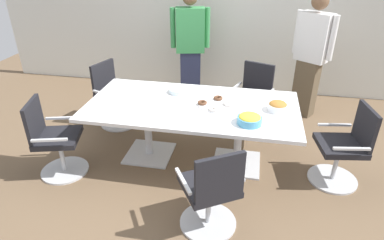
{
  "coord_description": "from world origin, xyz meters",
  "views": [
    {
      "loc": [
        0.66,
        -3.36,
        2.39
      ],
      "look_at": [
        0.0,
        0.0,
        0.55
      ],
      "focal_mm": 31.13,
      "sensor_mm": 36.0,
      "label": 1
    }
  ],
  "objects_px": {
    "conference_table": "(192,114)",
    "snack_bowl_pretzels": "(278,106)",
    "office_chair_4": "(54,142)",
    "office_chair_2": "(252,100)",
    "office_chair_3": "(114,98)",
    "office_chair_0": "(211,194)",
    "office_chair_1": "(344,150)",
    "person_standing_1": "(311,55)",
    "plate_stack": "(179,91)",
    "person_standing_0": "(190,46)",
    "snack_bowl_chips_yellow": "(250,119)",
    "donut_platter": "(215,104)"
  },
  "relations": [
    {
      "from": "conference_table",
      "to": "snack_bowl_pretzels",
      "type": "distance_m",
      "value": 0.97
    },
    {
      "from": "office_chair_4",
      "to": "office_chair_2",
      "type": "bearing_deg",
      "value": 110.48
    },
    {
      "from": "office_chair_3",
      "to": "office_chair_4",
      "type": "xyz_separation_m",
      "value": [
        -0.19,
        -1.26,
        0.0
      ]
    },
    {
      "from": "office_chair_0",
      "to": "office_chair_3",
      "type": "bearing_deg",
      "value": 101.55
    },
    {
      "from": "office_chair_1",
      "to": "person_standing_1",
      "type": "xyz_separation_m",
      "value": [
        -0.25,
        1.65,
        0.54
      ]
    },
    {
      "from": "snack_bowl_pretzels",
      "to": "plate_stack",
      "type": "xyz_separation_m",
      "value": [
        -1.18,
        0.28,
        -0.03
      ]
    },
    {
      "from": "person_standing_0",
      "to": "person_standing_1",
      "type": "height_order",
      "value": "person_standing_1"
    },
    {
      "from": "office_chair_4",
      "to": "conference_table",
      "type": "bearing_deg",
      "value": 94.88
    },
    {
      "from": "office_chair_0",
      "to": "snack_bowl_chips_yellow",
      "type": "relative_size",
      "value": 3.6
    },
    {
      "from": "office_chair_4",
      "to": "donut_platter",
      "type": "bearing_deg",
      "value": 92.89
    },
    {
      "from": "donut_platter",
      "to": "plate_stack",
      "type": "height_order",
      "value": "plate_stack"
    },
    {
      "from": "office_chair_2",
      "to": "office_chair_3",
      "type": "distance_m",
      "value": 1.99
    },
    {
      "from": "office_chair_4",
      "to": "plate_stack",
      "type": "distance_m",
      "value": 1.56
    },
    {
      "from": "office_chair_2",
      "to": "plate_stack",
      "type": "bearing_deg",
      "value": 58.2
    },
    {
      "from": "donut_platter",
      "to": "office_chair_1",
      "type": "bearing_deg",
      "value": -4.88
    },
    {
      "from": "office_chair_1",
      "to": "snack_bowl_chips_yellow",
      "type": "bearing_deg",
      "value": 93.64
    },
    {
      "from": "plate_stack",
      "to": "snack_bowl_pretzels",
      "type": "bearing_deg",
      "value": -13.42
    },
    {
      "from": "office_chair_0",
      "to": "office_chair_2",
      "type": "relative_size",
      "value": 1.0
    },
    {
      "from": "office_chair_0",
      "to": "office_chair_2",
      "type": "xyz_separation_m",
      "value": [
        0.29,
        2.08,
        0.0
      ]
    },
    {
      "from": "office_chair_4",
      "to": "snack_bowl_chips_yellow",
      "type": "distance_m",
      "value": 2.18
    },
    {
      "from": "office_chair_2",
      "to": "office_chair_3",
      "type": "height_order",
      "value": "same"
    },
    {
      "from": "office_chair_1",
      "to": "snack_bowl_chips_yellow",
      "type": "distance_m",
      "value": 1.13
    },
    {
      "from": "office_chair_2",
      "to": "snack_bowl_chips_yellow",
      "type": "distance_m",
      "value": 1.4
    },
    {
      "from": "office_chair_0",
      "to": "snack_bowl_pretzels",
      "type": "xyz_separation_m",
      "value": [
        0.57,
        1.1,
        0.4
      ]
    },
    {
      "from": "office_chair_3",
      "to": "office_chair_1",
      "type": "bearing_deg",
      "value": 93.75
    },
    {
      "from": "donut_platter",
      "to": "person_standing_1",
      "type": "bearing_deg",
      "value": 52.24
    },
    {
      "from": "office_chair_1",
      "to": "snack_bowl_chips_yellow",
      "type": "relative_size",
      "value": 3.6
    },
    {
      "from": "office_chair_1",
      "to": "office_chair_4",
      "type": "height_order",
      "value": "same"
    },
    {
      "from": "office_chair_0",
      "to": "office_chair_4",
      "type": "bearing_deg",
      "value": 132.69
    },
    {
      "from": "conference_table",
      "to": "snack_bowl_pretzels",
      "type": "relative_size",
      "value": 11.09
    },
    {
      "from": "snack_bowl_pretzels",
      "to": "donut_platter",
      "type": "distance_m",
      "value": 0.69
    },
    {
      "from": "conference_table",
      "to": "office_chair_0",
      "type": "distance_m",
      "value": 1.16
    },
    {
      "from": "person_standing_0",
      "to": "conference_table",
      "type": "bearing_deg",
      "value": 88.83
    },
    {
      "from": "snack_bowl_chips_yellow",
      "to": "snack_bowl_pretzels",
      "type": "xyz_separation_m",
      "value": [
        0.29,
        0.36,
        0.0
      ]
    },
    {
      "from": "person_standing_1",
      "to": "conference_table",
      "type": "bearing_deg",
      "value": 81.04
    },
    {
      "from": "office_chair_3",
      "to": "person_standing_1",
      "type": "xyz_separation_m",
      "value": [
        2.74,
        0.85,
        0.54
      ]
    },
    {
      "from": "person_standing_0",
      "to": "snack_bowl_pretzels",
      "type": "relative_size",
      "value": 8.25
    },
    {
      "from": "conference_table",
      "to": "office_chair_1",
      "type": "relative_size",
      "value": 2.64
    },
    {
      "from": "office_chair_3",
      "to": "person_standing_0",
      "type": "xyz_separation_m",
      "value": [
        0.92,
        0.99,
        0.53
      ]
    },
    {
      "from": "office_chair_3",
      "to": "plate_stack",
      "type": "distance_m",
      "value": 1.2
    },
    {
      "from": "office_chair_1",
      "to": "office_chair_4",
      "type": "bearing_deg",
      "value": 88.76
    },
    {
      "from": "person_standing_1",
      "to": "donut_platter",
      "type": "distance_m",
      "value": 1.95
    },
    {
      "from": "snack_bowl_chips_yellow",
      "to": "snack_bowl_pretzels",
      "type": "relative_size",
      "value": 1.17
    },
    {
      "from": "office_chair_3",
      "to": "snack_bowl_chips_yellow",
      "type": "distance_m",
      "value": 2.25
    },
    {
      "from": "office_chair_3",
      "to": "person_standing_0",
      "type": "relative_size",
      "value": 0.51
    },
    {
      "from": "office_chair_0",
      "to": "office_chair_2",
      "type": "bearing_deg",
      "value": 50.45
    },
    {
      "from": "office_chair_3",
      "to": "office_chair_4",
      "type": "height_order",
      "value": "same"
    },
    {
      "from": "office_chair_0",
      "to": "person_standing_0",
      "type": "xyz_separation_m",
      "value": [
        -0.75,
        2.77,
        0.53
      ]
    },
    {
      "from": "office_chair_0",
      "to": "office_chair_4",
      "type": "distance_m",
      "value": 1.93
    },
    {
      "from": "conference_table",
      "to": "person_standing_0",
      "type": "relative_size",
      "value": 1.34
    }
  ]
}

